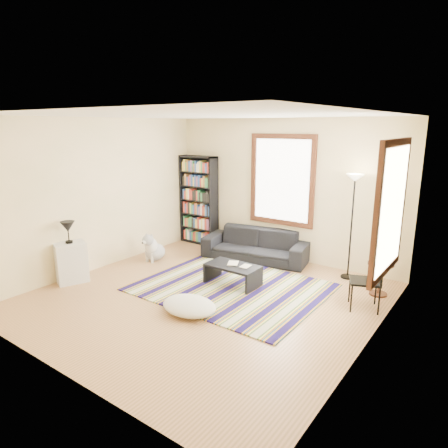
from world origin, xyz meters
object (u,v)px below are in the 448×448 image
Objects in this scene: sofa at (256,245)px; floor_cushion at (189,306)px; side_table at (379,279)px; dog at (155,246)px; floor_lamp at (351,227)px; folding_chair at (365,281)px; coffee_table at (233,275)px; bookshelf at (199,200)px; white_cabinet at (71,262)px.

sofa reaches higher than floor_cushion.
dog is at bearing -168.05° from side_table.
folding_chair is (0.61, -1.08, -0.50)m from floor_lamp.
coffee_table is 1.05× the size of folding_chair.
floor_lamp reaches higher than floor_cushion.
bookshelf is at bearing 126.85° from floor_cushion.
white_cabinet is 1.70m from dog.
sofa is 1.05× the size of bookshelf.
bookshelf reaches higher than folding_chair.
floor_lamp reaches higher than white_cabinet.
sofa is 3.00× the size of white_cabinet.
side_table is (4.22, -0.62, -0.73)m from bookshelf.
dog is at bearing 146.52° from floor_cushion.
bookshelf reaches higher than floor_lamp.
side_table is 5.17m from white_cabinet.
floor_lamp is 3.79m from dog.
floor_lamp is 2.16× the size of folding_chair.
coffee_table is at bearing 93.57° from floor_cushion.
coffee_table is (0.39, -1.38, -0.13)m from sofa.
dog is (-3.50, -1.33, -0.65)m from floor_lamp.
folding_chair is (2.47, -0.98, 0.12)m from sofa.
dog is (0.07, -1.50, -0.72)m from bookshelf.
white_cabinet is 1.23× the size of dog.
folding_chair reaches higher than floor_cushion.
floor_lamp is (3.56, -0.17, -0.07)m from bookshelf.
side_table is 0.95× the size of dog.
side_table is at bearing 47.66° from floor_cushion.
coffee_table is at bearing 54.57° from white_cabinet.
dog is at bearing -153.78° from sofa.
dog is at bearing 160.74° from folding_chair.
floor_lamp reaches higher than side_table.
dog is at bearing 175.58° from coffee_table.
sofa is 3.50m from white_cabinet.
dog is (-2.01, 0.16, 0.10)m from coffee_table.
floor_lamp is 2.66× the size of white_cabinet.
sofa is at bearing 100.08° from floor_cushion.
coffee_table is 2.14m from folding_chair.
side_table is at bearing -8.33° from bookshelf.
coffee_table is at bearing -154.18° from side_table.
floor_lamp reaches higher than coffee_table.
white_cabinet is at bearing -173.43° from floor_cushion.
white_cabinet is at bearing -142.12° from floor_lamp.
white_cabinet is at bearing -179.45° from folding_chair.
coffee_table is 2.38m from side_table.
side_table is (2.14, 1.03, 0.09)m from coffee_table.
folding_chair is 4.84m from white_cabinet.
floor_lamp is (1.48, 1.48, 0.75)m from coffee_table.
coffee_table is (2.08, -1.65, -0.82)m from bookshelf.
side_table is at bearing 25.82° from coffee_table.
bookshelf is at bearing 177.27° from floor_lamp.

